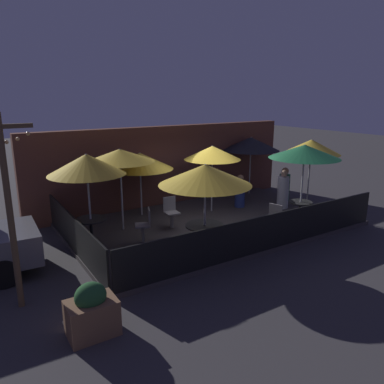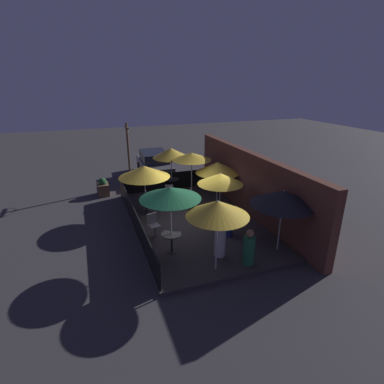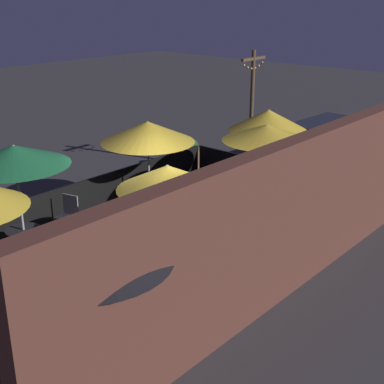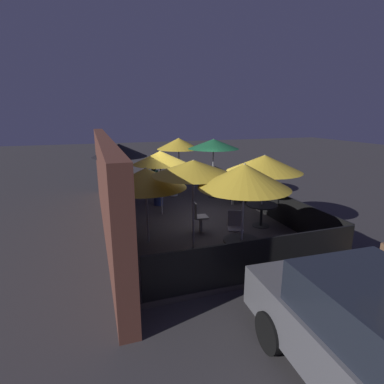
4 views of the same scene
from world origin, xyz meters
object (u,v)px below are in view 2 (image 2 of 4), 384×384
Objects in this scene: patio_umbrella_4 at (218,208)px; dining_table_2 at (171,238)px; patron_0 at (228,224)px; patio_umbrella_0 at (144,171)px; parked_car_0 at (154,163)px; patio_chair_0 at (153,224)px; light_post at (128,152)px; patron_2 at (249,249)px; patio_umbrella_7 at (283,198)px; patio_chair_1 at (169,192)px; patio_umbrella_1 at (171,153)px; patio_umbrella_2 at (170,193)px; patio_chair_2 at (189,198)px; patio_umbrella_6 at (218,168)px; dining_table_0 at (146,201)px; patron_1 at (220,240)px; dining_table_1 at (172,182)px; patio_umbrella_5 at (220,179)px; planter_box at (103,187)px; patio_umbrella_3 at (192,156)px.

patio_umbrella_4 reaches higher than dining_table_2.
patron_0 is (-0.37, 2.43, -0.04)m from dining_table_2.
patio_umbrella_0 is 0.51× the size of parked_car_0.
patio_chair_0 is 0.26× the size of light_post.
patron_2 is (0.06, 1.16, -1.60)m from patio_umbrella_4.
patio_chair_1 is at bearing -157.20° from patio_umbrella_7.
patio_umbrella_1 is at bearing -21.44° from patron_2.
patio_umbrella_2 is 4.32m from patio_chair_2.
patio_umbrella_0 is at bearing -177.63° from patio_umbrella_2.
patio_umbrella_6 is 5.59m from patron_2.
dining_table_0 is at bearing -167.01° from patio_umbrella_4.
patron_1 is at bearing 61.99° from dining_table_2.
patron_1 is at bearing -155.90° from patio_chair_1.
patio_umbrella_6 is at bearing -177.36° from patio_umbrella_7.
patio_umbrella_0 reaches higher than patio_umbrella_6.
dining_table_1 is 3.56m from parked_car_0.
patio_chair_1 is (-5.78, -2.43, -1.50)m from patio_umbrella_7.
patio_umbrella_7 is 6.30m from dining_table_0.
patio_umbrella_7 is 5.18m from patio_chair_2.
patio_chair_2 is at bearing 7.19° from patron_0.
patio_umbrella_7 is at bearing 38.68° from patio_umbrella_0.
patio_chair_1 reaches higher than patio_chair_2.
patio_umbrella_5 is 3.70m from patio_chair_1.
patio_chair_1 is at bearing 51.27° from planter_box.
patio_chair_2 reaches higher than dining_table_1.
light_post is at bearing 163.86° from patio_chair_0.
dining_table_2 is (5.94, -1.77, -1.63)m from patio_umbrella_1.
dining_table_0 is at bearing -128.22° from patio_umbrella_5.
patron_2 reaches higher than patio_chair_1.
parked_car_0 reaches higher than planter_box.
patron_1 is at bearing 20.54° from dining_table_0.
parked_car_0 is (-6.02, -0.25, 0.22)m from patio_chair_2.
patio_umbrella_7 reaches higher than patio_chair_1.
patio_chair_2 is 0.74× the size of patron_2.
patio_chair_2 reaches higher than planter_box.
patio_chair_0 is 3.86m from patron_2.
patron_0 is (-1.89, 1.39, -1.64)m from patio_umbrella_4.
patio_umbrella_1 is at bearing 140.15° from patio_umbrella_0.
patron_1 reaches higher than patio_chair_0.
patron_2 is 9.96m from light_post.
patio_umbrella_3 is 3.31m from dining_table_0.
dining_table_2 is 0.78× the size of patio_chair_2.
patio_umbrella_4 is at bearing -13.01° from patio_umbrella_3.
patio_umbrella_6 is 4.87m from patio_umbrella_7.
patio_umbrella_1 reaches higher than patron_1.
dining_table_1 reaches higher than dining_table_0.
planter_box is (-7.89, -3.33, -0.30)m from patron_1.
patio_umbrella_1 is at bearing 140.15° from dining_table_0.
patio_umbrella_2 is 5.38m from patio_umbrella_3.
patio_umbrella_7 reaches higher than patio_umbrella_5.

